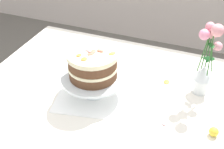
{
  "coord_description": "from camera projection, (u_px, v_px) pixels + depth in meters",
  "views": [
    {
      "loc": [
        0.32,
        -0.96,
        1.6
      ],
      "look_at": [
        -0.06,
        -0.01,
        0.86
      ],
      "focal_mm": 47.19,
      "sensor_mm": 36.0,
      "label": 1
    }
  ],
  "objects": [
    {
      "name": "dining_table",
      "position": [
        122.0,
        116.0,
        1.36
      ],
      "size": [
        1.4,
        1.0,
        0.74
      ],
      "color": "white",
      "rests_on": "ground"
    },
    {
      "name": "linen_napkin",
      "position": [
        94.0,
        93.0,
        1.35
      ],
      "size": [
        0.38,
        0.38,
        0.0
      ],
      "primitive_type": "cube",
      "rotation": [
        0.0,
        0.0,
        0.2
      ],
      "color": "white",
      "rests_on": "dining_table"
    },
    {
      "name": "cake_stand",
      "position": [
        93.0,
        79.0,
        1.3
      ],
      "size": [
        0.29,
        0.29,
        0.1
      ],
      "color": "silver",
      "rests_on": "linen_napkin"
    },
    {
      "name": "layer_cake",
      "position": [
        93.0,
        64.0,
        1.26
      ],
      "size": [
        0.22,
        0.22,
        0.13
      ],
      "color": "brown",
      "rests_on": "cake_stand"
    },
    {
      "name": "flower_vase",
      "position": [
        206.0,
        64.0,
        1.26
      ],
      "size": [
        0.1,
        0.1,
        0.36
      ],
      "color": "silver",
      "rests_on": "dining_table"
    },
    {
      "name": "fallen_rose",
      "position": [
        214.0,
        133.0,
        1.13
      ],
      "size": [
        0.12,
        0.12,
        0.04
      ],
      "color": "#2D6028",
      "rests_on": "dining_table"
    },
    {
      "name": "loose_petal_0",
      "position": [
        164.0,
        123.0,
        1.19
      ],
      "size": [
        0.03,
        0.03,
        0.01
      ],
      "primitive_type": "ellipsoid",
      "rotation": [
        0.0,
        0.0,
        4.85
      ],
      "color": "pink",
      "rests_on": "dining_table"
    },
    {
      "name": "loose_petal_1",
      "position": [
        99.0,
        60.0,
        1.58
      ],
      "size": [
        0.03,
        0.03,
        0.01
      ],
      "primitive_type": "ellipsoid",
      "rotation": [
        0.0,
        0.0,
        3.29
      ],
      "color": "pink",
      "rests_on": "dining_table"
    },
    {
      "name": "loose_petal_2",
      "position": [
        167.0,
        82.0,
        1.42
      ],
      "size": [
        0.03,
        0.04,
        0.01
      ],
      "primitive_type": "ellipsoid",
      "rotation": [
        0.0,
        0.0,
        1.56
      ],
      "color": "orange",
      "rests_on": "dining_table"
    }
  ]
}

